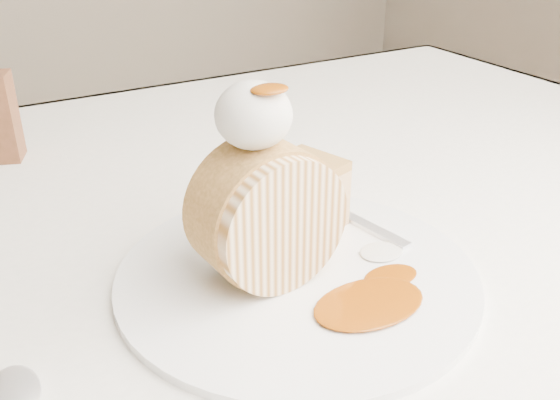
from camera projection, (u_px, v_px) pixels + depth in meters
table at (189, 307)px, 0.62m from camera, size 1.40×0.90×0.75m
plate at (297, 275)px, 0.50m from camera, size 0.36×0.36×0.01m
roulade_slice at (268, 215)px, 0.47m from camera, size 0.11×0.07×0.11m
cake_chunk at (302, 199)px, 0.55m from camera, size 0.08×0.08×0.05m
whipped_cream at (254, 115)px, 0.44m from camera, size 0.06×0.06×0.05m
caramel_drizzle at (269, 80)px, 0.42m from camera, size 0.03×0.02×0.01m
caramel_pool at (369, 303)px, 0.46m from camera, size 0.10×0.08×0.00m
fork at (355, 220)px, 0.57m from camera, size 0.05×0.17×0.00m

